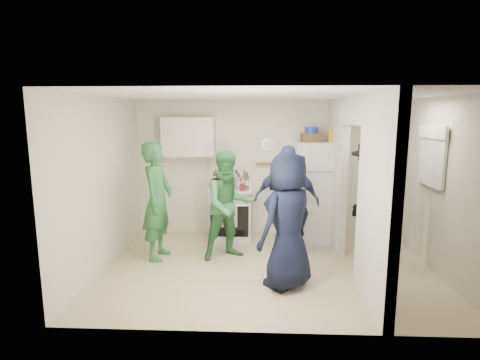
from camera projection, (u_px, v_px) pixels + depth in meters
The scene contains 39 objects.
floor at pixel (267, 267), 5.56m from camera, with size 4.80×4.80×0.00m, color tan.
wall_back at pixel (265, 168), 7.02m from camera, with size 4.80×4.80×0.00m, color silver.
wall_front at pixel (273, 216), 3.67m from camera, with size 4.80×4.80×0.00m, color silver.
wall_left at pixel (103, 184), 5.45m from camera, with size 3.40×3.40×0.00m, color silver.
wall_right at pixel (439, 186), 5.25m from camera, with size 3.40×3.40×0.00m, color silver.
ceiling at pixel (269, 96), 5.14m from camera, with size 4.80×4.80×0.00m, color white.
partition_pier_back at pixel (336, 174), 6.38m from camera, with size 0.12×1.20×2.50m, color silver.
partition_pier_front at pixel (377, 204), 4.21m from camera, with size 0.12×1.20×2.50m, color silver.
partition_header at pixel (356, 110), 5.12m from camera, with size 0.12×1.00×0.40m, color silver.
stove at pixel (231, 213), 6.86m from camera, with size 0.78×0.65×0.92m, color white.
upper_cabinet at pixel (189, 137), 6.80m from camera, with size 0.95×0.34×0.70m, color silver.
fridge at pixel (315, 192), 6.69m from camera, with size 0.73×0.71×1.77m, color white.
wicker_basket at pixel (311, 138), 6.58m from camera, with size 0.35×0.25×0.15m, color brown.
blue_bowl at pixel (311, 130), 6.56m from camera, with size 0.24×0.24×0.11m, color #163399.
yellow_cup_stack_top at pixel (331, 135), 6.41m from camera, with size 0.09×0.09×0.25m, color #FFA815.
wall_clock at pixel (268, 145), 6.92m from camera, with size 0.22×0.22×0.03m, color white.
spice_shelf at pixel (265, 164), 6.96m from camera, with size 0.35×0.08×0.03m, color olive.
nook_window at pixel (433, 156), 5.38m from camera, with size 0.03×0.70×0.80m, color black.
nook_window_frame at pixel (432, 156), 5.38m from camera, with size 0.04×0.76×0.86m, color white.
nook_valance at pixel (433, 132), 5.32m from camera, with size 0.04×0.82×0.18m, color white.
yellow_cup_stack_stove at pixel (223, 184), 6.55m from camera, with size 0.09×0.09×0.25m, color gold.
red_cup at pixel (242, 187), 6.56m from camera, with size 0.09×0.09×0.12m, color #A80B18.
person_green_left at pixel (158, 201), 5.81m from camera, with size 0.67×0.44×1.84m, color #2D7037.
person_green_center at pixel (229, 205), 5.83m from camera, with size 0.83×0.64×1.70m, color #377D43.
person_denim at pixel (286, 201), 5.96m from camera, with size 1.04×0.43×1.77m, color #3B4982.
person_navy at pixel (288, 221), 4.81m from camera, with size 0.87×0.57×1.78m, color black.
person_nook at pixel (373, 204), 5.41m from camera, with size 1.25×0.72×1.94m, color black.
bottle_a at pixel (216, 178), 6.89m from camera, with size 0.06×0.06×0.33m, color brown.
bottle_b at pixel (221, 181), 6.66m from camera, with size 0.07×0.07×0.32m, color #174520.
bottle_c at pixel (226, 179), 6.91m from camera, with size 0.07×0.07×0.31m, color #A4ACB2.
bottle_d at pixel (231, 181), 6.71m from camera, with size 0.06×0.06×0.29m, color brown.
bottle_e at pixel (236, 178), 6.91m from camera, with size 0.08×0.08×0.33m, color #A5AAB7.
bottle_f at pixel (240, 182), 6.78m from camera, with size 0.06×0.06×0.25m, color black.
bottle_g at pixel (245, 179), 6.89m from camera, with size 0.08×0.08×0.30m, color olive.
bottle_h at pixel (214, 181), 6.65m from camera, with size 0.07×0.07×0.33m, color silver.
bottle_i at pixel (233, 181), 6.85m from camera, with size 0.06×0.06×0.26m, color #5E2610.
bottle_j at pixel (247, 181), 6.64m from camera, with size 0.07×0.07×0.32m, color #316321.
bottle_k at pixel (220, 180), 6.82m from camera, with size 0.07×0.07×0.29m, color brown.
bottle_l at pixel (238, 181), 6.59m from camera, with size 0.08×0.08×0.32m, color gray.
Camera 1 is at (-0.17, -5.27, 2.22)m, focal length 28.00 mm.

